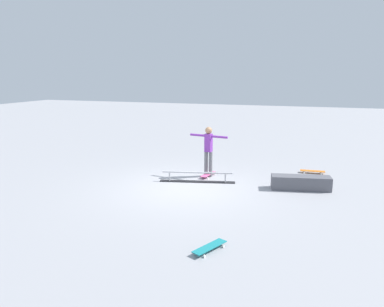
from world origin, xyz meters
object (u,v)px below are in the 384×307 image
(skater_main, at_px, (208,148))
(loose_skateboard_teal, at_px, (210,247))
(grind_rail, at_px, (197,178))
(skate_ledge, at_px, (301,183))
(skateboard_main, at_px, (208,174))
(loose_skateboard_orange, at_px, (313,171))

(skater_main, distance_m, loose_skateboard_teal, 5.28)
(grind_rail, height_order, skate_ledge, skate_ledge)
(skate_ledge, relative_size, skater_main, 1.03)
(grind_rail, relative_size, skater_main, 1.43)
(skateboard_main, height_order, loose_skateboard_teal, same)
(loose_skateboard_teal, relative_size, loose_skateboard_orange, 1.00)
(loose_skateboard_teal, bearing_deg, skate_ledge, -172.64)
(loose_skateboard_orange, bearing_deg, skate_ledge, 78.10)
(grind_rail, distance_m, skater_main, 1.10)
(skate_ledge, distance_m, loose_skateboard_teal, 4.72)
(grind_rail, bearing_deg, skate_ledge, 171.07)
(grind_rail, relative_size, loose_skateboard_orange, 2.86)
(skater_main, relative_size, loose_skateboard_teal, 2.00)
(skate_ledge, distance_m, skater_main, 3.06)
(grind_rail, distance_m, loose_skateboard_teal, 4.55)
(skate_ledge, relative_size, skateboard_main, 2.03)
(grind_rail, xyz_separation_m, loose_skateboard_teal, (-1.63, 4.25, -0.06))
(skateboard_main, distance_m, loose_skateboard_orange, 3.56)
(skate_ledge, bearing_deg, skateboard_main, -8.78)
(loose_skateboard_orange, bearing_deg, grind_rail, 30.03)
(grind_rail, xyz_separation_m, loose_skateboard_orange, (-3.36, -2.22, -0.06))
(loose_skateboard_orange, bearing_deg, loose_skateboard_teal, 71.62)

